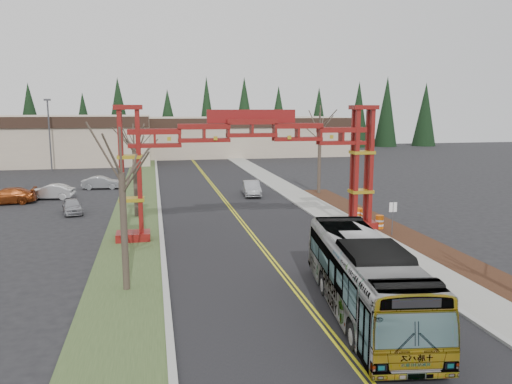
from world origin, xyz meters
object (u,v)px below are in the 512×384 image
object	(u,v)px
street_sign	(393,212)
barrel_south	(379,223)
barrel_north	(359,214)
parked_car_near_b	(51,192)
bare_tree_median_mid	(134,152)
barrel_mid	(365,215)
silver_sedan	(252,188)
transit_bus	(365,277)
bare_tree_median_far	(138,145)
retail_building_west	(4,139)
parked_car_far_a	(102,183)
gateway_arch	(252,149)
parked_car_mid_a	(7,196)
bare_tree_median_near	(122,174)
retail_building_east	(240,136)
parked_car_near_a	(72,206)
light_pole_far	(49,130)
bare_tree_right_far	(320,129)

from	to	relation	value
street_sign	barrel_south	distance (m)	2.26
barrel_north	barrel_south	bearing A→B (deg)	-86.81
parked_car_near_b	barrel_south	bearing A→B (deg)	63.43
bare_tree_median_mid	barrel_mid	world-z (taller)	bare_tree_median_mid
silver_sedan	barrel_south	world-z (taller)	silver_sedan
transit_bus	barrel_mid	xyz separation A→B (m)	(7.32, 16.45, -1.13)
bare_tree_median_far	barrel_south	distance (m)	26.21
retail_building_west	parked_car_near_b	distance (m)	39.09
bare_tree_median_mid	parked_car_far_a	bearing A→B (deg)	104.99
gateway_arch	parked_car_mid_a	world-z (taller)	gateway_arch
barrel_mid	barrel_north	distance (m)	0.64
bare_tree_median_far	barrel_south	world-z (taller)	bare_tree_median_far
bare_tree_median_far	street_sign	world-z (taller)	bare_tree_median_far
transit_bus	bare_tree_median_mid	distance (m)	24.29
parked_car_far_a	barrel_south	distance (m)	31.77
bare_tree_median_near	barrel_mid	xyz separation A→B (m)	(17.35, 11.50, -5.18)
gateway_arch	retail_building_west	xyz separation A→B (m)	(-30.00, 53.96, -2.22)
bare_tree_median_mid	barrel_south	xyz separation A→B (m)	(17.29, -8.10, -4.75)
parked_car_near_b	bare_tree_median_near	size ratio (longest dim) A/B	0.56
bare_tree_median_mid	street_sign	bearing A→B (deg)	-30.09
retail_building_west	parked_car_mid_a	size ratio (longest dim) A/B	9.03
barrel_south	retail_building_east	bearing A→B (deg)	89.35
bare_tree_median_mid	gateway_arch	bearing A→B (deg)	-43.37
parked_car_mid_a	barrel_south	distance (m)	33.34
parked_car_near_b	bare_tree_median_near	world-z (taller)	bare_tree_median_near
bare_tree_median_near	transit_bus	bearing A→B (deg)	-26.25
silver_sedan	parked_car_far_a	size ratio (longest dim) A/B	1.08
transit_bus	bare_tree_median_mid	world-z (taller)	bare_tree_median_mid
parked_car_near_a	light_pole_far	xyz separation A→B (m)	(-7.25, 30.97, 5.14)
parked_car_mid_a	bare_tree_median_far	distance (m)	12.93
parked_car_mid_a	bare_tree_median_near	world-z (taller)	bare_tree_median_near
retail_building_west	parked_car_near_b	bearing A→B (deg)	-69.50
silver_sedan	parked_car_mid_a	distance (m)	22.90
parked_car_mid_a	bare_tree_right_far	distance (m)	30.43
light_pole_far	retail_building_west	bearing A→B (deg)	126.05
gateway_arch	transit_bus	distance (m)	15.05
bare_tree_median_near	bare_tree_median_far	size ratio (longest dim) A/B	1.12
parked_car_mid_a	light_pole_far	world-z (taller)	light_pole_far
parked_car_near_a	bare_tree_median_near	xyz separation A→B (m)	(5.30, -19.32, 5.05)
transit_bus	parked_car_mid_a	distance (m)	37.09
gateway_arch	parked_car_mid_a	distance (m)	25.83
light_pole_far	barrel_mid	distance (m)	49.27
transit_bus	barrel_mid	bearing A→B (deg)	73.96
bare_tree_median_far	barrel_south	xyz separation A→B (m)	(17.29, -19.19, -4.46)
parked_car_mid_a	retail_building_west	bearing A→B (deg)	-169.24
parked_car_near_a	street_sign	size ratio (longest dim) A/B	1.54
transit_bus	bare_tree_median_far	world-z (taller)	bare_tree_median_far
parked_car_near_a	parked_car_far_a	xyz separation A→B (m)	(1.18, 12.93, 0.06)
bare_tree_median_far	street_sign	distance (m)	27.49
barrel_mid	bare_tree_median_far	bearing A→B (deg)	136.50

